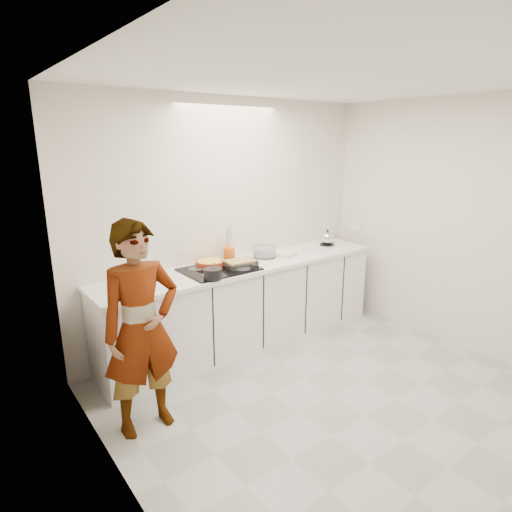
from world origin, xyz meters
TOP-DOWN VIEW (x-y plane):
  - floor at (0.00, 0.00)m, footprint 3.60×3.20m
  - ceiling at (0.00, 0.00)m, footprint 3.60×3.20m
  - wall_back at (0.00, 1.60)m, footprint 3.60×0.00m
  - wall_left at (-1.80, 0.00)m, footprint 0.00×3.20m
  - wall_right at (1.80, 0.02)m, footprint 0.02×3.20m
  - base_cabinets at (0.00, 1.28)m, footprint 3.20×0.58m
  - countertop at (0.00, 1.28)m, footprint 3.24×0.64m
  - hob at (-0.35, 1.26)m, footprint 0.72×0.54m
  - tart_dish at (-0.36, 1.42)m, footprint 0.35×0.35m
  - saucepan at (-0.57, 1.03)m, footprint 0.21×0.21m
  - baking_dish at (-0.14, 1.21)m, footprint 0.34×0.26m
  - mixing_bowl at (0.31, 1.37)m, footprint 0.33×0.33m
  - tea_towel at (0.53, 1.24)m, footprint 0.24×0.20m
  - kettle at (1.26, 1.34)m, footprint 0.20×0.20m
  - utensil_crock at (-0.09, 1.48)m, footprint 0.16×0.16m
  - cook at (-1.44, 0.61)m, footprint 0.60×0.40m

SIDE VIEW (x-z plane):
  - floor at x=0.00m, z-range 0.00..0.00m
  - base_cabinets at x=0.00m, z-range 0.00..0.87m
  - cook at x=-1.44m, z-range 0.00..1.64m
  - countertop at x=0.00m, z-range 0.87..0.91m
  - hob at x=-0.35m, z-range 0.91..0.92m
  - tea_towel at x=0.53m, z-range 0.91..0.94m
  - tart_dish at x=-0.36m, z-range 0.93..0.98m
  - baking_dish at x=-0.14m, z-range 0.93..0.99m
  - mixing_bowl at x=0.31m, z-range 0.91..1.02m
  - saucepan at x=-0.57m, z-range 0.89..1.05m
  - utensil_crock at x=-0.09m, z-range 0.91..1.06m
  - kettle at x=1.26m, z-range 0.89..1.09m
  - wall_right at x=1.80m, z-range 0.00..2.60m
  - wall_back at x=0.00m, z-range 0.00..2.60m
  - wall_left at x=-1.80m, z-range 0.00..2.60m
  - ceiling at x=0.00m, z-range 2.60..2.60m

